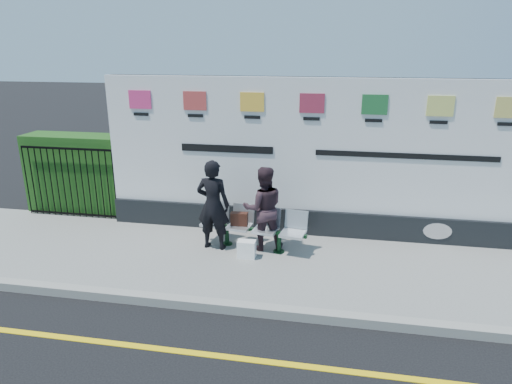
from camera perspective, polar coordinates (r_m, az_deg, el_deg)
ground at (r=5.95m, az=-1.63°, el=-20.16°), size 80.00×80.00×0.00m
pavement at (r=8.00m, az=2.10°, el=-8.90°), size 14.00×3.00×0.12m
kerb at (r=6.71m, az=0.18°, el=-14.52°), size 14.00×0.18×0.14m
yellow_line at (r=5.94m, az=-1.63°, el=-20.13°), size 14.00×0.10×0.01m
billboard at (r=8.74m, az=6.74°, el=2.86°), size 8.00×0.30×3.00m
hedge at (r=10.82m, az=-21.07°, el=2.23°), size 2.35×0.70×1.70m
railing at (r=10.48m, az=-22.26°, el=1.15°), size 2.05×0.06×1.54m
bench at (r=8.35m, az=-0.45°, el=-5.70°), size 1.99×0.81×0.41m
woman_left at (r=8.18m, az=-5.39°, el=-1.62°), size 0.63×0.44×1.65m
woman_right at (r=8.16m, az=0.91°, el=-2.04°), size 0.88×0.78×1.53m
handbag_brown at (r=8.30m, az=-2.10°, el=-3.39°), size 0.31×0.14×0.24m
carrier_bag_white at (r=8.01m, az=-1.18°, el=-7.16°), size 0.31×0.19×0.31m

